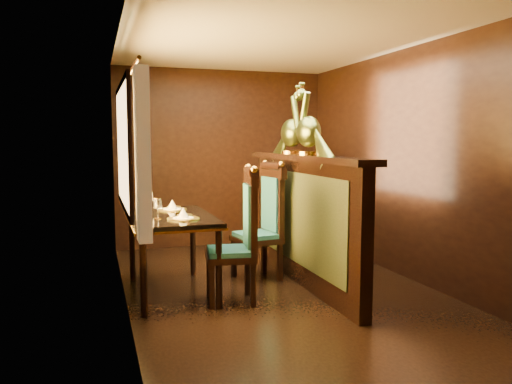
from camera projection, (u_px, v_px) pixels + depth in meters
ground at (284, 294)px, 4.92m from camera, size 5.00×5.00×0.00m
room_shell at (276, 133)px, 4.75m from camera, size 3.04×5.04×2.52m
partition at (303, 217)px, 5.23m from camera, size 0.26×2.70×1.36m
dining_table at (171, 222)px, 4.88m from camera, size 0.81×1.33×0.98m
chair_left at (243, 231)px, 4.64m from camera, size 0.53×0.55×1.29m
chair_right at (266, 217)px, 5.45m from camera, size 0.52×0.54×1.29m
peacock_left at (309, 118)px, 5.02m from camera, size 0.24×0.63×0.75m
peacock_right at (292, 121)px, 5.45m from camera, size 0.23×0.61×0.73m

